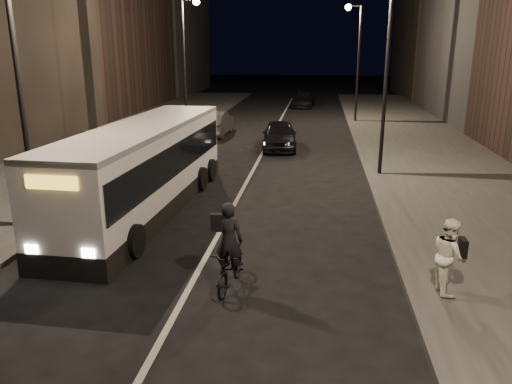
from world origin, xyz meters
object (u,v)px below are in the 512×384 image
(streetlight_right_mid, at_px, (381,49))
(cyclist_on_bicycle, at_px, (230,260))
(streetlight_left_far, at_px, (188,48))
(car_near, at_px, (279,135))
(car_mid, at_px, (215,123))
(streetlight_right_far, at_px, (355,47))
(streetlight_left_near, at_px, (23,50))
(pedestrian_woman, at_px, (449,256))
(city_bus, at_px, (145,165))
(car_far, at_px, (304,100))

(streetlight_right_mid, xyz_separation_m, cyclist_on_bicycle, (-4.36, -11.04, -4.64))
(streetlight_left_far, relative_size, cyclist_on_bicycle, 3.75)
(streetlight_right_mid, bearing_deg, car_near, 128.88)
(car_mid, bearing_deg, car_near, 140.69)
(streetlight_left_far, distance_m, cyclist_on_bicycle, 22.45)
(streetlight_right_far, height_order, car_mid, streetlight_right_far)
(streetlight_left_near, height_order, cyclist_on_bicycle, streetlight_left_near)
(streetlight_left_near, distance_m, streetlight_left_far, 18.00)
(streetlight_right_mid, bearing_deg, streetlight_left_far, 136.84)
(streetlight_left_far, height_order, cyclist_on_bicycle, streetlight_left_far)
(streetlight_right_mid, distance_m, streetlight_right_far, 16.00)
(pedestrian_woman, bearing_deg, cyclist_on_bicycle, 85.07)
(city_bus, relative_size, car_mid, 2.36)
(streetlight_right_mid, xyz_separation_m, pedestrian_woman, (0.52, -10.89, -4.34))
(streetlight_right_far, distance_m, cyclist_on_bicycle, 27.78)
(pedestrian_woman, distance_m, car_mid, 22.31)
(car_far, bearing_deg, pedestrian_woman, -78.13)
(streetlight_right_far, xyz_separation_m, car_far, (-3.84, 9.46, -4.68))
(streetlight_right_mid, bearing_deg, car_mid, 133.79)
(streetlight_right_mid, distance_m, car_mid, 13.70)
(car_far, bearing_deg, car_near, -86.97)
(pedestrian_woman, xyz_separation_m, car_near, (-5.05, 16.51, -0.26))
(car_near, height_order, car_far, car_near)
(car_mid, bearing_deg, cyclist_on_bicycle, 103.37)
(city_bus, distance_m, cyclist_on_bicycle, 6.67)
(streetlight_right_far, relative_size, city_bus, 0.73)
(streetlight_left_far, height_order, pedestrian_woman, streetlight_left_far)
(streetlight_right_mid, bearing_deg, pedestrian_woman, -87.27)
(cyclist_on_bicycle, xyz_separation_m, car_mid, (-4.57, 20.36, 0.06))
(streetlight_left_far, distance_m, car_near, 8.83)
(city_bus, bearing_deg, streetlight_right_far, 71.68)
(city_bus, relative_size, cyclist_on_bicycle, 5.13)
(city_bus, xyz_separation_m, car_near, (3.69, 11.30, -0.85))
(streetlight_right_mid, xyz_separation_m, streetlight_left_near, (-10.66, -8.00, 0.00))
(car_mid, bearing_deg, streetlight_right_far, -142.48)
(streetlight_right_mid, distance_m, car_far, 26.17)
(streetlight_left_far, xyz_separation_m, car_far, (6.82, 15.46, -4.68))
(streetlight_right_far, distance_m, car_near, 12.22)
(city_bus, xyz_separation_m, cyclist_on_bicycle, (3.86, -5.37, -0.89))
(streetlight_right_mid, relative_size, cyclist_on_bicycle, 3.75)
(streetlight_right_far, xyz_separation_m, car_near, (-4.53, -10.38, -4.60))
(streetlight_right_mid, bearing_deg, car_far, 98.58)
(streetlight_right_mid, distance_m, city_bus, 10.67)
(streetlight_left_far, bearing_deg, car_far, 66.18)
(streetlight_right_far, relative_size, car_far, 1.73)
(streetlight_right_far, xyz_separation_m, streetlight_left_near, (-10.66, -24.00, 0.00))
(streetlight_right_far, xyz_separation_m, car_mid, (-8.93, -6.68, -4.58))
(streetlight_right_far, distance_m, streetlight_left_far, 12.24)
(streetlight_right_far, height_order, streetlight_left_near, same)
(streetlight_right_mid, height_order, car_mid, streetlight_right_mid)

